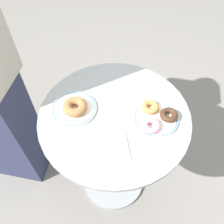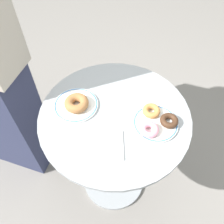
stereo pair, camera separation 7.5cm
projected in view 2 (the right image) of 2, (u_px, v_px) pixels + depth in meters
name	position (u px, v px, depth m)	size (l,w,h in m)	color
ground_plane	(114.00, 181.00, 1.66)	(7.00, 7.00, 0.02)	gray
cafe_table	(114.00, 145.00, 1.27)	(0.66, 0.66, 0.75)	#999EA3
plate_left	(76.00, 105.00, 1.08)	(0.20, 0.20, 0.01)	white
plate_right	(156.00, 123.00, 1.02)	(0.19, 0.19, 0.01)	white
donut_cinnamon	(77.00, 103.00, 1.06)	(0.11, 0.11, 0.04)	#A36B3D
donut_chocolate	(169.00, 121.00, 1.01)	(0.08, 0.08, 0.03)	#422819
donut_old_fashioned	(151.00, 111.00, 1.04)	(0.08, 0.08, 0.03)	#BC7F42
donut_pink_frosted	(150.00, 130.00, 0.98)	(0.08, 0.08, 0.03)	pink
paper_napkin	(108.00, 145.00, 0.96)	(0.12, 0.13, 0.01)	white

